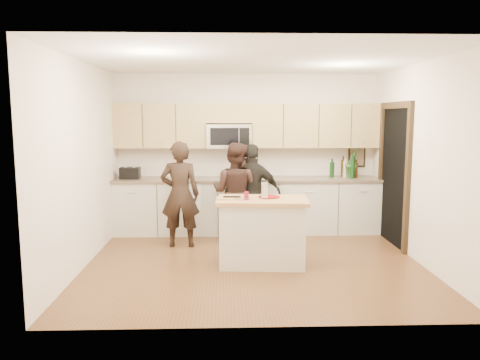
{
  "coord_description": "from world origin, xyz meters",
  "views": [
    {
      "loc": [
        -0.39,
        -6.19,
        1.98
      ],
      "look_at": [
        -0.17,
        0.35,
        1.09
      ],
      "focal_mm": 35.0,
      "sensor_mm": 36.0,
      "label": 1
    }
  ],
  "objects_px": {
    "woman_center": "(235,193)",
    "woman_right": "(252,193)",
    "toaster": "(130,173)",
    "island": "(262,231)",
    "woman_left": "(180,194)"
  },
  "relations": [
    {
      "from": "woman_center",
      "to": "island",
      "type": "bearing_deg",
      "value": 128.98
    },
    {
      "from": "island",
      "to": "woman_center",
      "type": "relative_size",
      "value": 0.79
    },
    {
      "from": "island",
      "to": "woman_center",
      "type": "xyz_separation_m",
      "value": [
        -0.33,
        1.18,
        0.34
      ]
    },
    {
      "from": "toaster",
      "to": "woman_right",
      "type": "height_order",
      "value": "woman_right"
    },
    {
      "from": "woman_left",
      "to": "woman_center",
      "type": "relative_size",
      "value": 1.02
    },
    {
      "from": "toaster",
      "to": "woman_center",
      "type": "xyz_separation_m",
      "value": [
        1.76,
        -0.59,
        -0.25
      ]
    },
    {
      "from": "island",
      "to": "woman_right",
      "type": "bearing_deg",
      "value": 96.69
    },
    {
      "from": "island",
      "to": "woman_center",
      "type": "bearing_deg",
      "value": 109.64
    },
    {
      "from": "toaster",
      "to": "woman_center",
      "type": "height_order",
      "value": "woman_center"
    },
    {
      "from": "woman_right",
      "to": "woman_left",
      "type": "bearing_deg",
      "value": 28.35
    },
    {
      "from": "woman_center",
      "to": "woman_right",
      "type": "height_order",
      "value": "woman_center"
    },
    {
      "from": "toaster",
      "to": "woman_left",
      "type": "distance_m",
      "value": 1.26
    },
    {
      "from": "toaster",
      "to": "island",
      "type": "bearing_deg",
      "value": -40.25
    },
    {
      "from": "toaster",
      "to": "woman_left",
      "type": "bearing_deg",
      "value": -42.59
    },
    {
      "from": "island",
      "to": "woman_right",
      "type": "height_order",
      "value": "woman_right"
    }
  ]
}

